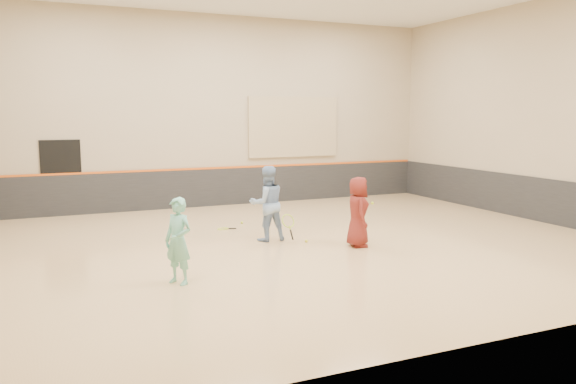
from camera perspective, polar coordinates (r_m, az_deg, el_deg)
name	(u,v)px	position (r m, az deg, el deg)	size (l,w,h in m)	color
room	(288,210)	(12.52, -0.01, -1.80)	(15.04, 12.04, 6.22)	tan
wainscot_back	(214,187)	(18.12, -7.57, 0.48)	(14.90, 0.04, 1.20)	#232326
wainscot_right	(535,199)	(16.94, 23.84, -0.65)	(0.04, 11.90, 1.20)	#232326
accent_stripe	(213,168)	(18.04, -7.60, 2.42)	(14.90, 0.03, 0.06)	#D85914
acoustic_panel	(294,127)	(18.91, 0.57, 6.63)	(3.20, 0.08, 2.00)	tan
doorway	(62,178)	(17.39, -22.01, 1.31)	(1.10, 0.05, 2.20)	black
girl	(178,241)	(9.90, -11.08, -4.90)	(0.55, 0.36, 1.51)	#7AD4BD
instructor	(267,203)	(13.00, -2.13, -1.17)	(0.85, 0.66, 1.75)	#87A5D1
young_man	(358,212)	(12.53, 7.11, -2.01)	(0.76, 0.50, 1.56)	maroon
held_racket	(288,221)	(12.90, 0.01, -2.96)	(0.34, 0.34, 0.69)	#B7E833
spare_racket	(223,228)	(14.49, -6.67, -3.63)	(0.62, 0.62, 0.08)	#B0D42E
ball_under_racket	(306,241)	(12.94, 1.87, -5.00)	(0.07, 0.07, 0.07)	yellow
ball_in_hand	(372,203)	(12.46, 8.56, -1.12)	(0.07, 0.07, 0.07)	#C8E435
ball_beside_spare	(242,223)	(15.16, -4.71, -3.11)	(0.07, 0.07, 0.07)	#CDE836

